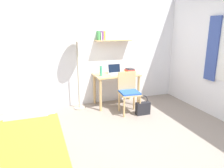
{
  "coord_description": "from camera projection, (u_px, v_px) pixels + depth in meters",
  "views": [
    {
      "loc": [
        -1.31,
        -2.72,
        1.78
      ],
      "look_at": [
        -0.16,
        0.51,
        0.85
      ],
      "focal_mm": 34.24,
      "sensor_mm": 36.0,
      "label": 1
    }
  ],
  "objects": [
    {
      "name": "desk_chair",
      "position": [
        129.0,
        91.0,
        4.45
      ],
      "size": [
        0.44,
        0.43,
        0.86
      ],
      "color": "tan",
      "rests_on": "ground_plane"
    },
    {
      "name": "desk",
      "position": [
        116.0,
        80.0,
        4.87
      ],
      "size": [
        1.0,
        0.59,
        0.74
      ],
      "color": "tan",
      "rests_on": "ground_plane"
    },
    {
      "name": "bed",
      "position": [
        27.0,
        157.0,
        2.6
      ],
      "size": [
        0.9,
        1.96,
        0.54
      ],
      "color": "tan",
      "rests_on": "ground_plane"
    },
    {
      "name": "book_stack",
      "position": [
        130.0,
        71.0,
        4.92
      ],
      "size": [
        0.19,
        0.24,
        0.11
      ],
      "color": "orange",
      "rests_on": "desk"
    },
    {
      "name": "handbag",
      "position": [
        143.0,
        108.0,
        4.42
      ],
      "size": [
        0.3,
        0.12,
        0.41
      ],
      "color": "#232328",
      "rests_on": "ground_plane"
    },
    {
      "name": "wall_back",
      "position": [
        96.0,
        48.0,
        4.86
      ],
      "size": [
        4.4,
        0.27,
        2.6
      ],
      "color": "white",
      "rests_on": "ground_plane"
    },
    {
      "name": "ground_plane",
      "position": [
        132.0,
        143.0,
        3.36
      ],
      "size": [
        5.28,
        5.28,
        0.0
      ],
      "primitive_type": "plane",
      "color": "gray"
    },
    {
      "name": "standing_lamp",
      "position": [
        77.0,
        39.0,
        4.39
      ],
      "size": [
        0.42,
        0.42,
        1.71
      ],
      "color": "#B2A893",
      "rests_on": "ground_plane"
    },
    {
      "name": "water_bottle",
      "position": [
        101.0,
        71.0,
        4.62
      ],
      "size": [
        0.06,
        0.06,
        0.21
      ],
      "primitive_type": "cylinder",
      "color": "#42A87F",
      "rests_on": "desk"
    },
    {
      "name": "laptop",
      "position": [
        115.0,
        71.0,
        4.85
      ],
      "size": [
        0.31,
        0.23,
        0.23
      ],
      "color": "#B7BABF",
      "rests_on": "desk"
    }
  ]
}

